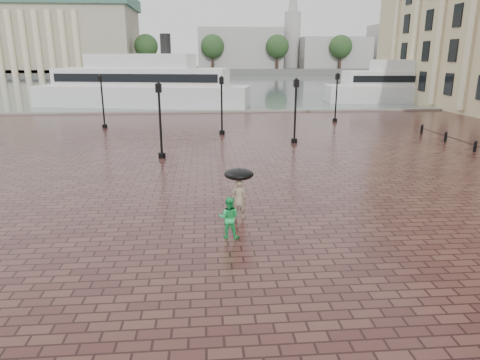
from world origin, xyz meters
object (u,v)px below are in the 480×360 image
Objects in this scene: adult_pedestrian at (239,199)px; ferry_near at (143,85)px; child_pedestrian at (229,218)px; ferry_far at (414,85)px; street_lamps at (227,105)px.

adult_pedestrian is 40.53m from ferry_near.
child_pedestrian is at bearing -66.42° from ferry_near.
ferry_far is at bearing -115.20° from adult_pedestrian.
street_lamps is at bearing -133.07° from ferry_far.
ferry_near is at bearing -69.70° from adult_pedestrian.
adult_pedestrian is at bearing -92.04° from child_pedestrian.
ferry_near reaches higher than child_pedestrian.
street_lamps is 35.73m from ferry_far.
street_lamps is 23.36m from ferry_near.
adult_pedestrian is at bearing -91.72° from street_lamps.
ferry_far is at bearing -109.58° from child_pedestrian.
child_pedestrian is at bearing 82.99° from adult_pedestrian.
ferry_far reaches higher than adult_pedestrian.
ferry_near is at bearing 113.37° from street_lamps.
street_lamps is at bearing -80.13° from child_pedestrian.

